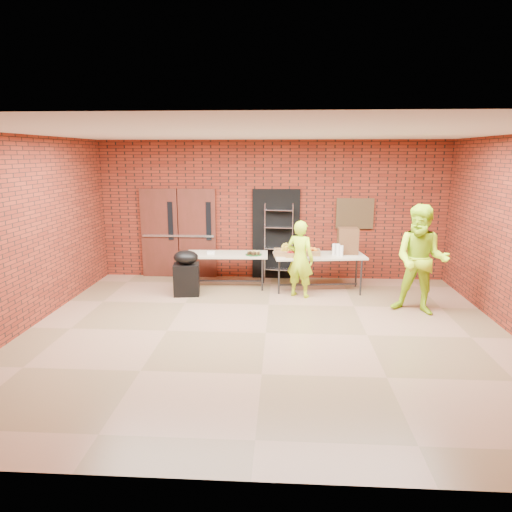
{
  "coord_description": "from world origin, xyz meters",
  "views": [
    {
      "loc": [
        0.25,
        -7.05,
        2.88
      ],
      "look_at": [
        -0.25,
        1.4,
        0.98
      ],
      "focal_mm": 32.0,
      "sensor_mm": 36.0,
      "label": 1
    }
  ],
  "objects_px": {
    "table_left": "(227,256)",
    "volunteer_woman": "(300,259)",
    "wire_rack": "(279,242)",
    "table_right": "(319,258)",
    "covered_grill": "(186,273)",
    "volunteer_man": "(421,260)",
    "coffee_dispenser": "(348,241)"
  },
  "relations": [
    {
      "from": "table_left",
      "to": "volunteer_woman",
      "type": "distance_m",
      "value": 1.72
    },
    {
      "from": "wire_rack",
      "to": "table_left",
      "type": "height_order",
      "value": "wire_rack"
    },
    {
      "from": "table_right",
      "to": "volunteer_woman",
      "type": "height_order",
      "value": "volunteer_woman"
    },
    {
      "from": "covered_grill",
      "to": "volunteer_man",
      "type": "height_order",
      "value": "volunteer_man"
    },
    {
      "from": "table_left",
      "to": "volunteer_man",
      "type": "xyz_separation_m",
      "value": [
        3.74,
        -1.53,
        0.32
      ]
    },
    {
      "from": "wire_rack",
      "to": "volunteer_man",
      "type": "xyz_separation_m",
      "value": [
        2.6,
        -2.16,
        0.11
      ]
    },
    {
      "from": "wire_rack",
      "to": "coffee_dispenser",
      "type": "bearing_deg",
      "value": -16.58
    },
    {
      "from": "table_left",
      "to": "volunteer_woman",
      "type": "bearing_deg",
      "value": -24.3
    },
    {
      "from": "table_left",
      "to": "coffee_dispenser",
      "type": "xyz_separation_m",
      "value": [
        2.63,
        -0.02,
        0.38
      ]
    },
    {
      "from": "volunteer_man",
      "to": "volunteer_woman",
      "type": "bearing_deg",
      "value": -177.69
    },
    {
      "from": "covered_grill",
      "to": "volunteer_woman",
      "type": "xyz_separation_m",
      "value": [
        2.35,
        0.03,
        0.32
      ]
    },
    {
      "from": "covered_grill",
      "to": "volunteer_woman",
      "type": "relative_size",
      "value": 0.6
    },
    {
      "from": "table_left",
      "to": "wire_rack",
      "type": "bearing_deg",
      "value": 27.29
    },
    {
      "from": "coffee_dispenser",
      "to": "covered_grill",
      "type": "relative_size",
      "value": 0.59
    },
    {
      "from": "table_left",
      "to": "volunteer_man",
      "type": "distance_m",
      "value": 4.05
    },
    {
      "from": "volunteer_woman",
      "to": "volunteer_man",
      "type": "bearing_deg",
      "value": -177.14
    },
    {
      "from": "volunteer_man",
      "to": "wire_rack",
      "type": "bearing_deg",
      "value": 164.68
    },
    {
      "from": "coffee_dispenser",
      "to": "volunteer_man",
      "type": "bearing_deg",
      "value": -53.5
    },
    {
      "from": "table_left",
      "to": "coffee_dispenser",
      "type": "relative_size",
      "value": 3.31
    },
    {
      "from": "table_right",
      "to": "coffee_dispenser",
      "type": "bearing_deg",
      "value": 9.41
    },
    {
      "from": "volunteer_woman",
      "to": "volunteer_man",
      "type": "height_order",
      "value": "volunteer_man"
    },
    {
      "from": "table_right",
      "to": "volunteer_woman",
      "type": "distance_m",
      "value": 0.63
    },
    {
      "from": "table_right",
      "to": "volunteer_man",
      "type": "distance_m",
      "value": 2.2
    },
    {
      "from": "covered_grill",
      "to": "volunteer_man",
      "type": "relative_size",
      "value": 0.47
    },
    {
      "from": "covered_grill",
      "to": "volunteer_man",
      "type": "bearing_deg",
      "value": -18.53
    },
    {
      "from": "covered_grill",
      "to": "coffee_dispenser",
      "type": "bearing_deg",
      "value": 3.2
    },
    {
      "from": "coffee_dispenser",
      "to": "table_left",
      "type": "bearing_deg",
      "value": 179.56
    },
    {
      "from": "table_right",
      "to": "volunteer_man",
      "type": "bearing_deg",
      "value": -44.44
    },
    {
      "from": "covered_grill",
      "to": "table_left",
      "type": "bearing_deg",
      "value": 34.13
    },
    {
      "from": "covered_grill",
      "to": "wire_rack",
      "type": "bearing_deg",
      "value": 26.93
    },
    {
      "from": "coffee_dispenser",
      "to": "covered_grill",
      "type": "distance_m",
      "value": 3.5
    },
    {
      "from": "wire_rack",
      "to": "volunteer_woman",
      "type": "relative_size",
      "value": 1.12
    }
  ]
}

